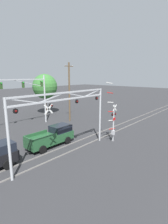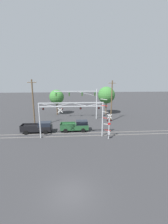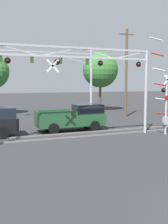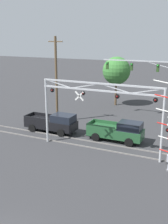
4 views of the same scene
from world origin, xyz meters
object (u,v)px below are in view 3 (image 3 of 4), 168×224
Objects in this scene: utility_pole_right at (126,72)px; background_tree_beyond_span at (100,70)px; crossing_signal_mast at (165,103)px; traffic_signal_span at (68,69)px; crossing_gantry at (79,72)px; pickup_truck_lead at (74,118)px.

utility_pole_right is 1.22× the size of background_tree_beyond_span.
crossing_signal_mast is 13.77m from traffic_signal_span.
crossing_gantry is 12.35m from traffic_signal_span.
traffic_signal_span is 1.34× the size of background_tree_beyond_span.
crossing_gantry is 1.40× the size of background_tree_beyond_span.
pickup_truck_lead is at bearing -143.89° from utility_pole_right.
crossing_signal_mast is at bearing -11.94° from crossing_gantry.
pickup_truck_lead is at bearing 141.14° from crossing_signal_mast.
traffic_signal_span is at bearing 157.14° from utility_pole_right.
pickup_truck_lead is 0.56× the size of utility_pole_right.
traffic_signal_span is at bearing 73.75° from crossing_gantry.
traffic_signal_span is 6.46m from utility_pole_right.
pickup_truck_lead is 11.36m from utility_pole_right.
utility_pole_right reaches higher than background_tree_beyond_span.
crossing_signal_mast reaches higher than pickup_truck_lead.
crossing_gantry is at bearing -106.25° from traffic_signal_span.
utility_pole_right reaches higher than traffic_signal_span.
crossing_signal_mast is 0.88× the size of background_tree_beyond_span.
pickup_truck_lead is (-2.66, -8.78, -4.35)m from traffic_signal_span.
utility_pole_right is (8.60, 6.27, 3.96)m from pickup_truck_lead.
pickup_truck_lead is 16.84m from background_tree_beyond_span.
utility_pole_right is at bearing 44.82° from crossing_gantry.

